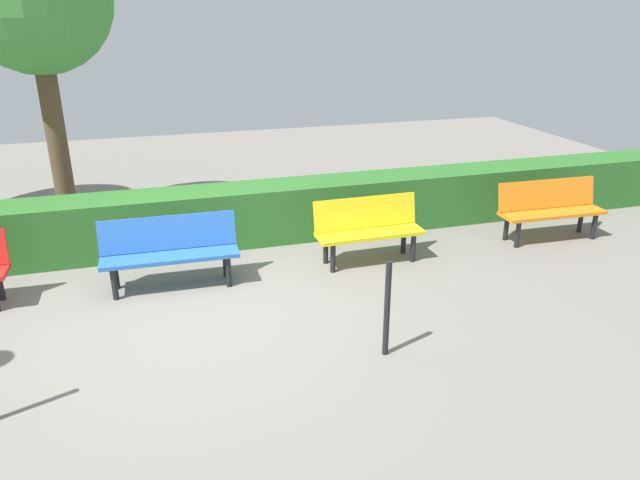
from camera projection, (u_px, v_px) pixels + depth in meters
name	position (u px, v px, depth m)	size (l,w,h in m)	color
ground_plane	(196.00, 312.00, 6.66)	(20.53, 20.53, 0.00)	gray
bench_orange	(550.00, 207.00, 8.62)	(1.59, 0.51, 0.86)	orange
bench_yellow	(368.00, 227.00, 7.84)	(1.45, 0.48, 0.86)	yellow
bench_blue	(170.00, 249.00, 7.13)	(1.64, 0.50, 0.86)	blue
hedge_row	(262.00, 213.00, 8.61)	(16.53, 0.72, 0.82)	#2D6B28
railing_post_mid	(387.00, 309.00, 5.67)	(0.06, 0.06, 1.00)	black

